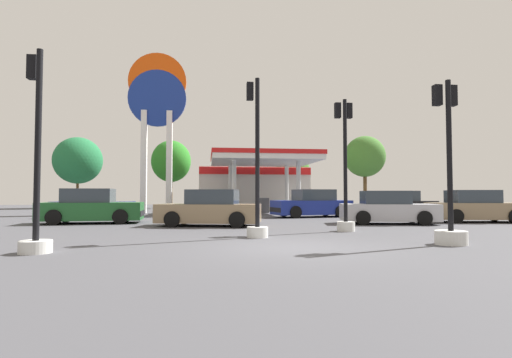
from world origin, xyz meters
TOP-DOWN VIEW (x-y plane):
  - ground_plane at (0.00, 0.00)m, footprint 90.00×90.00m
  - gas_station at (2.02, 24.92)m, footprint 9.55×13.95m
  - station_pole_sign at (-5.72, 18.93)m, footprint 4.16×0.56m
  - car_0 at (-8.72, 14.02)m, footprint 4.58×2.43m
  - car_1 at (6.17, 7.20)m, footprint 4.51×2.60m
  - car_2 at (-7.47, 9.32)m, footprint 4.64×2.29m
  - car_3 at (-1.97, 7.06)m, footprint 4.66×2.76m
  - car_4 at (4.18, 13.05)m, footprint 4.89×2.72m
  - car_5 at (9.72, 12.94)m, footprint 4.70×2.73m
  - car_6 at (11.00, 7.82)m, footprint 4.63×2.58m
  - traffic_signal_0 at (4.41, -0.07)m, footprint 0.83×0.83m
  - traffic_signal_1 at (2.96, 3.98)m, footprint 0.65×0.68m
  - traffic_signal_2 at (-6.03, -0.28)m, footprint 0.71×0.71m
  - traffic_signal_3 at (-0.55, 2.32)m, footprint 0.67×0.69m
  - tree_0 at (-15.08, 31.46)m, footprint 4.75×4.75m
  - tree_1 at (-5.68, 30.03)m, footprint 3.94×3.94m
  - tree_2 at (6.63, 29.35)m, footprint 3.55×3.55m
  - tree_3 at (15.34, 31.49)m, footprint 4.51×4.51m

SIDE VIEW (x-z plane):
  - ground_plane at x=0.00m, z-range 0.00..0.00m
  - car_1 at x=6.17m, z-range -0.07..1.45m
  - car_3 at x=-1.97m, z-range -0.07..1.49m
  - car_0 at x=-8.72m, z-range -0.07..1.49m
  - car_6 at x=11.00m, z-range -0.07..1.49m
  - car_5 at x=9.72m, z-range -0.07..1.51m
  - car_2 at x=-7.47m, z-range -0.08..1.55m
  - car_4 at x=4.18m, z-range -0.08..1.58m
  - traffic_signal_0 at x=4.41m, z-range -0.95..3.52m
  - traffic_signal_2 at x=-6.03m, z-range -0.92..3.83m
  - traffic_signal_3 at x=-0.55m, z-range -0.95..4.10m
  - traffic_signal_1 at x=2.96m, z-range -0.60..4.28m
  - gas_station at x=2.02m, z-range -0.01..4.35m
  - tree_2 at x=6.63m, z-range 0.89..6.55m
  - tree_1 at x=-5.68m, z-range 1.29..8.10m
  - tree_0 at x=-15.08m, z-range 1.22..8.39m
  - tree_3 at x=15.34m, z-range 1.64..9.51m
  - station_pole_sign at x=-5.72m, z-range 1.57..13.28m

